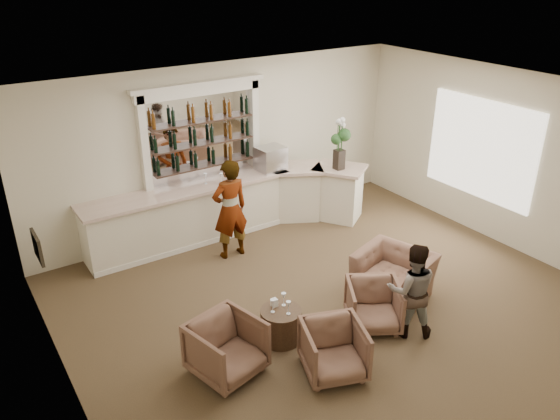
% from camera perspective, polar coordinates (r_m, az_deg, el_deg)
% --- Properties ---
extents(ground, '(8.00, 8.00, 0.00)m').
position_cam_1_polar(ground, '(8.99, 5.36, -9.44)').
color(ground, brown).
rests_on(ground, ground).
extents(room_shell, '(8.04, 7.02, 3.32)m').
position_cam_1_polar(room_shell, '(8.53, 3.87, 6.28)').
color(room_shell, beige).
rests_on(room_shell, ground).
extents(bar_counter, '(5.72, 1.80, 1.14)m').
position_cam_1_polar(bar_counter, '(10.81, -5.10, 0.35)').
color(bar_counter, white).
rests_on(bar_counter, ground).
extents(back_bar_alcove, '(2.64, 0.25, 3.00)m').
position_cam_1_polar(back_bar_alcove, '(10.50, -8.13, 7.96)').
color(back_bar_alcove, white).
rests_on(back_bar_alcove, ground).
extents(cocktail_table, '(0.59, 0.59, 0.50)m').
position_cam_1_polar(cocktail_table, '(8.03, 0.10, -11.90)').
color(cocktail_table, '#48331F').
rests_on(cocktail_table, ground).
extents(sommelier, '(0.68, 0.45, 1.87)m').
position_cam_1_polar(sommelier, '(9.84, -5.24, 0.07)').
color(sommelier, gray).
rests_on(sommelier, ground).
extents(guest, '(0.90, 0.86, 1.46)m').
position_cam_1_polar(guest, '(8.10, 13.59, -8.16)').
color(guest, gray).
rests_on(guest, ground).
extents(armchair_left, '(1.02, 1.04, 0.79)m').
position_cam_1_polar(armchair_left, '(7.43, -5.59, -14.16)').
color(armchair_left, brown).
rests_on(armchair_left, ground).
extents(armchair_center, '(1.01, 1.03, 0.73)m').
position_cam_1_polar(armchair_center, '(7.44, 5.64, -14.35)').
color(armchair_center, brown).
rests_on(armchair_center, ground).
extents(armchair_right, '(1.06, 1.07, 0.71)m').
position_cam_1_polar(armchair_right, '(8.34, 9.75, -9.81)').
color(armchair_right, brown).
rests_on(armchair_right, ground).
extents(armchair_far, '(1.31, 1.40, 0.75)m').
position_cam_1_polar(armchair_far, '(9.11, 11.79, -6.62)').
color(armchair_far, brown).
rests_on(armchair_far, ground).
extents(espresso_machine, '(0.58, 0.50, 0.48)m').
position_cam_1_polar(espresso_machine, '(10.99, -0.99, 5.41)').
color(espresso_machine, '#AFAFB4').
rests_on(espresso_machine, bar_counter).
extents(flower_vase, '(0.28, 0.28, 1.08)m').
position_cam_1_polar(flower_vase, '(10.97, 6.29, 7.25)').
color(flower_vase, black).
rests_on(flower_vase, bar_counter).
extents(wine_glass_bar_left, '(0.07, 0.07, 0.21)m').
position_cam_1_polar(wine_glass_bar_left, '(10.40, -6.14, 3.31)').
color(wine_glass_bar_left, white).
rests_on(wine_glass_bar_left, bar_counter).
extents(wine_glass_bar_right, '(0.07, 0.07, 0.21)m').
position_cam_1_polar(wine_glass_bar_right, '(10.43, -7.79, 3.28)').
color(wine_glass_bar_right, white).
rests_on(wine_glass_bar_right, bar_counter).
extents(wine_glass_tbl_a, '(0.07, 0.07, 0.21)m').
position_cam_1_polar(wine_glass_tbl_a, '(7.79, -0.77, -9.99)').
color(wine_glass_tbl_a, white).
rests_on(wine_glass_tbl_a, cocktail_table).
extents(wine_glass_tbl_b, '(0.07, 0.07, 0.21)m').
position_cam_1_polar(wine_glass_tbl_b, '(7.92, 0.38, -9.32)').
color(wine_glass_tbl_b, white).
rests_on(wine_glass_tbl_b, cocktail_table).
extents(wine_glass_tbl_c, '(0.07, 0.07, 0.21)m').
position_cam_1_polar(wine_glass_tbl_c, '(7.75, 0.89, -10.18)').
color(wine_glass_tbl_c, white).
rests_on(wine_glass_tbl_c, cocktail_table).
extents(napkin_holder, '(0.08, 0.08, 0.12)m').
position_cam_1_polar(napkin_holder, '(7.93, -0.59, -9.65)').
color(napkin_holder, white).
rests_on(napkin_holder, cocktail_table).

